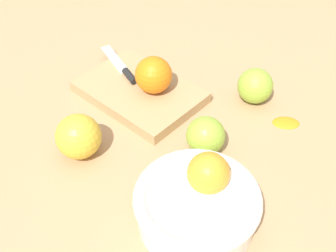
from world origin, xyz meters
TOP-DOWN VIEW (x-y plane):
  - ground_plane at (0.00, 0.00)m, footprint 2.40×2.40m
  - bowl at (-0.19, 0.11)m, footprint 0.19×0.19m
  - cutting_board at (0.10, -0.01)m, footprint 0.26×0.19m
  - orange_on_board at (0.08, -0.02)m, footprint 0.07×0.07m
  - knife at (0.17, -0.02)m, footprint 0.15×0.05m
  - apple_front_left at (-0.05, -0.17)m, footprint 0.07×0.07m
  - apple_back_right at (0.05, 0.17)m, footprint 0.08×0.08m
  - apple_mid_left at (-0.09, 0.00)m, footprint 0.07×0.07m
  - citrus_peel at (-0.14, -0.17)m, footprint 0.06×0.06m

SIDE VIEW (x-z plane):
  - ground_plane at x=0.00m, z-range 0.00..0.00m
  - citrus_peel at x=-0.14m, z-range 0.00..0.01m
  - cutting_board at x=0.10m, z-range 0.00..0.02m
  - knife at x=0.17m, z-range 0.02..0.03m
  - apple_mid_left at x=-0.09m, z-range 0.00..0.07m
  - apple_front_left at x=-0.05m, z-range 0.00..0.07m
  - apple_back_right at x=0.05m, z-range 0.00..0.08m
  - bowl at x=-0.19m, z-range -0.01..0.09m
  - orange_on_board at x=0.08m, z-range 0.02..0.10m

